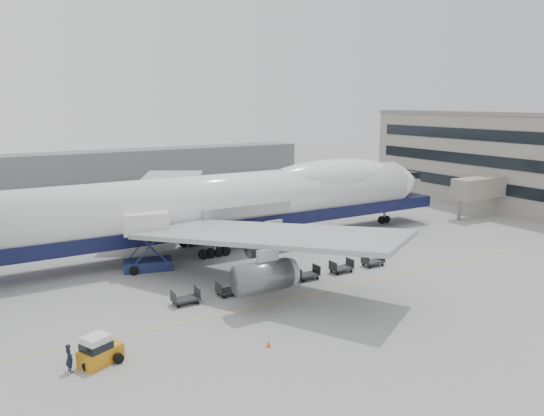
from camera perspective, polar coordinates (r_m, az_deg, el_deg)
ground at (r=53.71m, az=0.81°, el=-7.24°), size 260.00×260.00×0.00m
apron_line at (r=49.00m, az=4.55°, el=-9.13°), size 60.00×0.15×0.01m
hangar at (r=115.35m, az=-22.32°, el=3.73°), size 110.00×8.00×7.00m
airliner at (r=62.79m, az=-4.42°, el=0.77°), size 67.00×55.30×19.98m
catering_truck at (r=55.93m, az=-13.33°, el=-3.12°), size 5.34×4.22×6.08m
baggage_tug at (r=38.17m, az=-18.13°, el=-14.41°), size 3.15×2.51×2.04m
ground_worker at (r=37.72m, az=-20.97°, el=-14.84°), size 0.62×0.79×1.92m
traffic_cone at (r=38.89m, az=-0.36°, el=-14.39°), size 0.34×0.34×0.50m
dolly_0 at (r=46.82m, az=-9.28°, el=-9.56°), size 2.30×1.35×1.30m
dolly_1 at (r=48.40m, az=-4.57°, el=-8.73°), size 2.30×1.35×1.30m
dolly_2 at (r=50.30m, az=-0.20°, el=-7.91°), size 2.30×1.35×1.30m
dolly_3 at (r=52.47m, az=3.81°, el=-7.11°), size 2.30×1.35×1.30m
dolly_4 at (r=54.88m, az=7.47°, el=-6.34°), size 2.30×1.35×1.30m
dolly_5 at (r=57.50m, az=10.81°, el=-5.62°), size 2.30×1.35×1.30m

